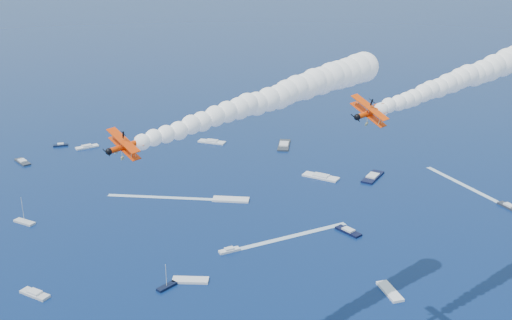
{
  "coord_description": "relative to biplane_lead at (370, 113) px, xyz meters",
  "views": [
    {
      "loc": [
        4.79,
        -75.41,
        90.17
      ],
      "look_at": [
        -3.21,
        29.59,
        50.77
      ],
      "focal_mm": 43.84,
      "sensor_mm": 36.0,
      "label": 1
    }
  ],
  "objects": [
    {
      "name": "smoke_trail_lead",
      "position": [
        23.06,
        21.61,
        2.42
      ],
      "size": [
        66.78,
        66.66,
        11.62
      ],
      "primitive_type": null,
      "rotation": [
        0.0,
        0.0,
        3.89
      ],
      "color": "white"
    },
    {
      "name": "biplane_lead",
      "position": [
        0.0,
        0.0,
        0.0
      ],
      "size": [
        12.35,
        12.62,
        8.57
      ],
      "primitive_type": null,
      "rotation": [
        -0.38,
        0.07,
        3.89
      ],
      "color": "#FF4405"
    },
    {
      "name": "spectator_boats",
      "position": [
        -28.71,
        77.38,
        -56.89
      ],
      "size": [
        219.64,
        172.29,
        0.7
      ],
      "color": "#2D303C",
      "rests_on": "ground"
    },
    {
      "name": "biplane_trail",
      "position": [
        -41.55,
        -19.67,
        -0.94
      ],
      "size": [
        11.33,
        11.53,
        7.38
      ],
      "primitive_type": null,
      "rotation": [
        -0.29,
        0.07,
        3.94
      ],
      "color": "#F23B05"
    },
    {
      "name": "boat_wakes",
      "position": [
        -9.59,
        83.39,
        -57.21
      ],
      "size": [
        138.88,
        74.4,
        0.04
      ],
      "color": "white",
      "rests_on": "ground"
    },
    {
      "name": "smoke_trail_trail",
      "position": [
        -19.46,
        2.93,
        1.48
      ],
      "size": [
        66.79,
        66.77,
        11.62
      ],
      "primitive_type": null,
      "rotation": [
        0.0,
        0.0,
        3.94
      ],
      "color": "white"
    }
  ]
}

